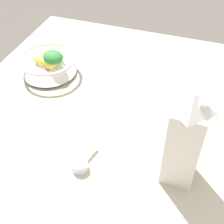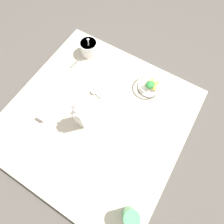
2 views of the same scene
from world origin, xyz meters
The scene contains 8 objects.
ground_plane centered at (0.00, 0.00, 0.00)m, with size 6.00×6.00×0.00m, color #4C4742.
countertop centered at (0.00, 0.00, 0.02)m, with size 1.17×1.17×0.04m.
fruit_bowl centered at (0.21, 0.40, 0.08)m, with size 0.19×0.19×0.09m.
milk_carton centered at (-0.06, -0.07, 0.17)m, with size 0.07×0.07×0.25m.
yogurt_tub centered at (-0.35, 0.43, 0.10)m, with size 0.15×0.16×0.25m.
drinking_cup centered at (0.48, -0.39, 0.12)m, with size 0.09×0.09×0.15m.
spice_jar centered at (-0.31, -0.19, 0.06)m, with size 0.05×0.05×0.04m.
measuring_scoop centered at (-0.11, 0.15, 0.05)m, with size 0.09×0.04×0.02m.
Camera 2 is at (0.31, -0.30, 1.16)m, focal length 28.00 mm.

